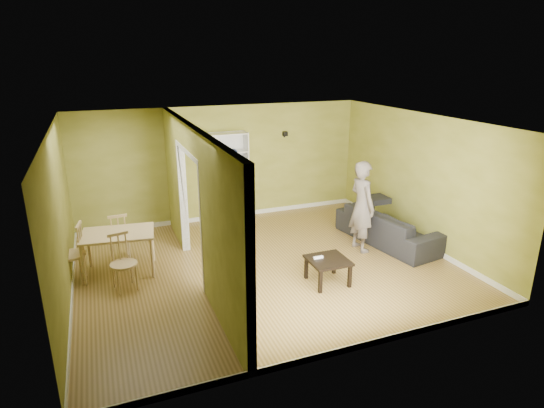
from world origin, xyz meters
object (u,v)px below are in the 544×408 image
(dining_table, at_px, (118,237))
(chair_near, at_px, (123,263))
(person, at_px, (362,199))
(chair_left, at_px, (71,253))
(sofa, at_px, (388,222))
(coffee_table, at_px, (328,263))
(bookshelf, at_px, (228,177))
(chair_far, at_px, (119,236))

(dining_table, bearing_deg, chair_near, -87.95)
(person, xyz_separation_m, chair_near, (-4.41, 0.01, -0.58))
(chair_left, bearing_deg, dining_table, 104.14)
(sofa, height_order, coffee_table, sofa)
(sofa, height_order, chair_near, chair_near)
(bookshelf, bearing_deg, coffee_table, -79.46)
(dining_table, bearing_deg, sofa, -6.20)
(sofa, distance_m, bookshelf, 3.65)
(person, height_order, coffee_table, person)
(person, distance_m, chair_near, 4.45)
(chair_far, bearing_deg, coffee_table, 141.07)
(chair_left, xyz_separation_m, chair_near, (0.79, -0.59, -0.05))
(person, bearing_deg, chair_left, 80.47)
(chair_far, bearing_deg, bookshelf, -155.71)
(person, distance_m, chair_left, 5.27)
(person, height_order, dining_table, person)
(person, relative_size, coffee_table, 3.25)
(dining_table, relative_size, chair_left, 1.17)
(person, bearing_deg, chair_near, 86.91)
(person, xyz_separation_m, chair_far, (-4.41, 1.23, -0.58))
(person, distance_m, dining_table, 4.50)
(dining_table, bearing_deg, chair_far, 87.69)
(person, height_order, chair_near, person)
(chair_near, bearing_deg, chair_far, 78.13)
(sofa, xyz_separation_m, person, (-0.71, -0.10, 0.61))
(sofa, relative_size, chair_left, 2.24)
(sofa, distance_m, chair_far, 5.25)
(chair_left, xyz_separation_m, chair_far, (0.79, 0.63, -0.05))
(person, height_order, bookshelf, person)
(coffee_table, distance_m, chair_left, 4.28)
(coffee_table, relative_size, dining_table, 0.54)
(coffee_table, height_order, chair_far, chair_far)
(person, xyz_separation_m, dining_table, (-4.44, 0.66, -0.37))
(sofa, bearing_deg, chair_left, 76.05)
(person, xyz_separation_m, bookshelf, (-1.91, 2.57, -0.03))
(bookshelf, height_order, chair_left, bookshelf)
(chair_left, bearing_deg, bookshelf, 130.66)
(sofa, relative_size, dining_table, 1.92)
(sofa, relative_size, bookshelf, 1.13)
(sofa, height_order, chair_left, chair_left)
(sofa, distance_m, chair_near, 5.13)
(sofa, xyz_separation_m, bookshelf, (-2.62, 2.47, 0.58))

